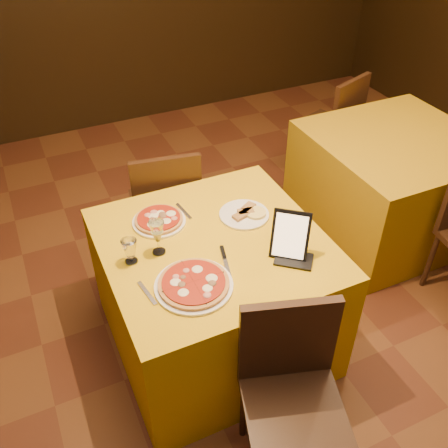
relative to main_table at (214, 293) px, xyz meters
name	(u,v)px	position (x,y,z in m)	size (l,w,h in m)	color
floor	(283,394)	(0.18, -0.50, -0.38)	(6.00, 7.00, 0.01)	#5E2D19
main_table	(214,293)	(0.00, 0.00, 0.00)	(1.10, 1.10, 0.75)	gold
side_table	(390,185)	(1.59, 0.45, 0.00)	(1.10, 1.10, 0.75)	#AE820B
chair_main_near	(294,411)	(0.00, -0.83, 0.08)	(0.46, 0.46, 0.91)	black
chair_main_far	(164,204)	(0.00, 0.80, 0.08)	(0.40, 0.40, 0.91)	black
chair_side_far	(326,126)	(1.59, 1.28, 0.08)	(0.47, 0.47, 0.91)	black
pizza_near	(194,285)	(-0.21, -0.25, 0.39)	(0.36, 0.36, 0.03)	white
pizza_far	(159,220)	(-0.20, 0.26, 0.39)	(0.28, 0.28, 0.03)	white
cutlet_dish	(244,214)	(0.24, 0.13, 0.39)	(0.27, 0.27, 0.03)	white
wine_glass	(158,237)	(-0.27, 0.04, 0.47)	(0.09, 0.09, 0.19)	#F4FB8F
water_glass	(130,251)	(-0.42, 0.03, 0.44)	(0.07, 0.07, 0.13)	silver
tablet	(290,235)	(0.29, -0.24, 0.49)	(0.18, 0.02, 0.24)	black
knife	(226,264)	(-0.01, -0.18, 0.38)	(0.25, 0.02, 0.01)	#AFB0B6
fork_near	(147,293)	(-0.41, -0.21, 0.38)	(0.17, 0.02, 0.01)	#ACAEB3
fork_far	(184,211)	(-0.04, 0.30, 0.38)	(0.16, 0.02, 0.01)	#A4A4AA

